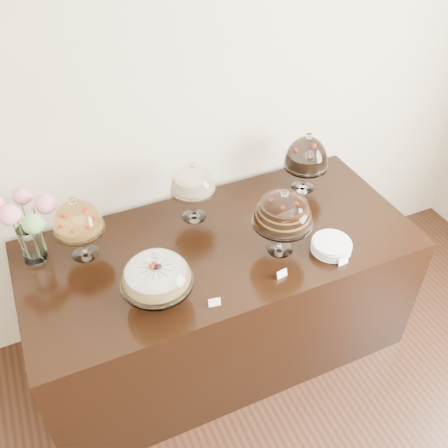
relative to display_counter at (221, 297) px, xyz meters
name	(u,v)px	position (x,y,z in m)	size (l,w,h in m)	color
wall_back	(146,110)	(-0.20, 0.55, 1.05)	(5.00, 0.04, 3.00)	beige
display_counter	(221,297)	(0.00, 0.00, 0.00)	(2.20, 1.00, 0.90)	black
cake_stand_sugar_sponge	(156,273)	(-0.44, -0.26, 0.64)	(0.35, 0.35, 0.32)	white
cake_stand_choco_layer	(283,211)	(0.28, -0.18, 0.72)	(0.32, 0.32, 0.41)	white
cake_stand_cheesecake	(193,182)	(-0.05, 0.28, 0.70)	(0.26, 0.26, 0.38)	white
cake_stand_dark_choco	(307,155)	(0.69, 0.27, 0.69)	(0.28, 0.28, 0.40)	white
cake_stand_fruit_tart	(77,219)	(-0.71, 0.22, 0.69)	(0.27, 0.27, 0.39)	white
flower_vase	(26,222)	(-0.95, 0.29, 0.71)	(0.33, 0.28, 0.42)	white
plate_stack	(331,246)	(0.53, -0.30, 0.48)	(0.21, 0.21, 0.06)	silver
price_card_left	(215,302)	(-0.21, -0.40, 0.47)	(0.06, 0.01, 0.04)	white
price_card_right	(343,261)	(0.53, -0.42, 0.47)	(0.06, 0.01, 0.04)	white
price_card_extra	(282,274)	(0.19, -0.37, 0.47)	(0.06, 0.01, 0.04)	white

